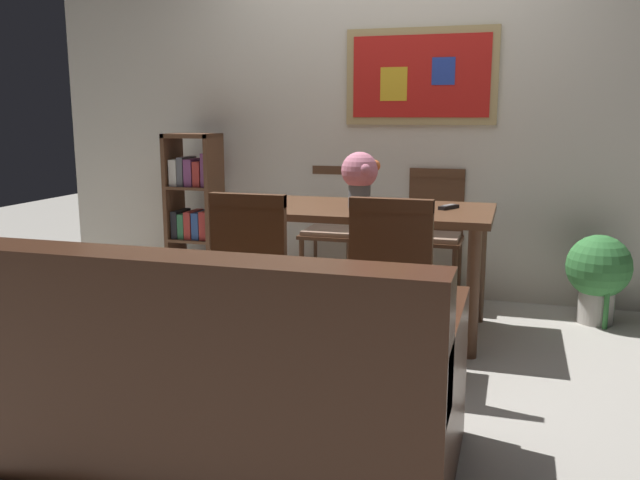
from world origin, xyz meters
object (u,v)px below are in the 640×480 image
at_px(dining_chair_near_left, 257,266).
at_px(potted_ivy, 598,272).
at_px(flower_vase, 360,175).
at_px(dining_table, 361,224).
at_px(dining_chair_far_right, 434,224).
at_px(bookshelf, 196,217).
at_px(leather_couch, 208,380).
at_px(dining_chair_far_left, 335,219).
at_px(tv_remote, 449,207).
at_px(dining_chair_near_right, 394,274).

bearing_deg(dining_chair_near_left, potted_ivy, 36.90).
bearing_deg(flower_vase, dining_chair_near_left, -114.36).
xyz_separation_m(dining_table, potted_ivy, (1.38, 0.51, -0.32)).
height_order(dining_chair_far_right, bookshelf, bookshelf).
xyz_separation_m(dining_table, leather_couch, (-0.19, -1.68, -0.33)).
bearing_deg(leather_couch, dining_chair_far_left, 94.27).
xyz_separation_m(dining_chair_far_left, dining_chair_far_right, (0.71, -0.02, 0.00)).
height_order(leather_couch, potted_ivy, leather_couch).
height_order(dining_chair_far_left, dining_chair_near_left, same).
distance_m(dining_chair_near_left, flower_vase, 0.93).
distance_m(dining_chair_far_left, tv_remote, 1.13).
relative_size(dining_chair_near_right, leather_couch, 0.51).
xyz_separation_m(dining_table, dining_chair_near_left, (-0.35, -0.79, -0.10)).
bearing_deg(potted_ivy, tv_remote, -153.25).
xyz_separation_m(potted_ivy, flower_vase, (-1.39, -0.54, 0.61)).
distance_m(potted_ivy, tv_remote, 1.08).
xyz_separation_m(dining_chair_near_right, flower_vase, (-0.34, 0.74, 0.40)).
distance_m(dining_chair_far_left, leather_couch, 2.45).
xyz_separation_m(bookshelf, flower_vase, (1.35, -0.55, 0.39)).
bearing_deg(leather_couch, dining_table, 83.63).
height_order(dining_table, bookshelf, bookshelf).
xyz_separation_m(dining_chair_far_right, potted_ivy, (1.04, -0.23, -0.22)).
bearing_deg(dining_table, leather_couch, -96.37).
xyz_separation_m(leather_couch, tv_remote, (0.69, 1.74, 0.44)).
bearing_deg(leather_couch, potted_ivy, 54.32).
distance_m(bookshelf, flower_vase, 1.51).
relative_size(dining_chair_far_right, tv_remote, 5.73).
distance_m(dining_chair_near_left, bookshelf, 1.66).
height_order(dining_chair_near_right, flower_vase, flower_vase).
height_order(dining_table, dining_chair_near_right, dining_chair_near_right).
xyz_separation_m(dining_chair_far_left, leather_couch, (0.18, -2.44, -0.23)).
height_order(dining_chair_near_left, bookshelf, bookshelf).
relative_size(dining_chair_near_left, leather_couch, 0.51).
bearing_deg(dining_table, flower_vase, -96.28).
bearing_deg(tv_remote, dining_chair_near_left, -134.80).
bearing_deg(dining_table, dining_chair_near_left, -113.77).
xyz_separation_m(bookshelf, potted_ivy, (2.74, -0.01, -0.22)).
bearing_deg(dining_chair_near_right, leather_couch, -119.98).
bearing_deg(dining_chair_far_right, dining_chair_near_right, -90.19).
bearing_deg(bookshelf, potted_ivy, -0.27).
bearing_deg(dining_chair_far_right, potted_ivy, -12.50).
bearing_deg(dining_table, tv_remote, 7.50).
relative_size(dining_chair_near_right, potted_ivy, 1.54).
xyz_separation_m(dining_chair_far_left, dining_chair_near_right, (0.71, -1.52, 0.00)).
relative_size(dining_table, dining_chair_near_right, 1.67).
distance_m(dining_table, bookshelf, 1.46).
relative_size(dining_chair_near_left, dining_chair_far_right, 1.00).
distance_m(dining_chair_near_right, tv_remote, 0.88).
height_order(bookshelf, flower_vase, bookshelf).
xyz_separation_m(dining_chair_near_right, leather_couch, (-0.53, -0.91, -0.23)).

